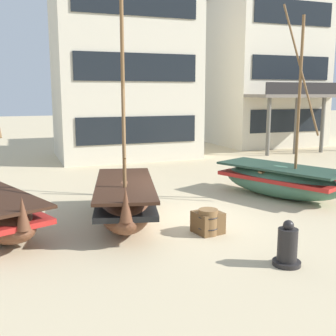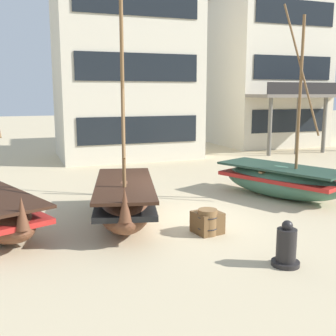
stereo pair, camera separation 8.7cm
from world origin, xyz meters
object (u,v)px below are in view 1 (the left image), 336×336
(fishing_boat_centre_large, at_px, (281,180))
(harbor_building_annex, at_px, (266,70))
(fishing_boat_near_left, at_px, (125,200))
(wooden_barrel, at_px, (208,222))
(cargo_crate, at_px, (208,222))
(capstan_winch, at_px, (287,247))
(harbor_building_main, at_px, (124,70))

(fishing_boat_centre_large, height_order, harbor_building_annex, harbor_building_annex)
(fishing_boat_near_left, relative_size, wooden_barrel, 8.82)
(cargo_crate, relative_size, harbor_building_annex, 0.07)
(fishing_boat_centre_large, xyz_separation_m, harbor_building_annex, (8.32, 13.95, 4.68))
(fishing_boat_near_left, height_order, capstan_winch, fishing_boat_near_left)
(fishing_boat_near_left, height_order, cargo_crate, fishing_boat_near_left)
(cargo_crate, bearing_deg, fishing_boat_near_left, 138.37)
(capstan_winch, bearing_deg, fishing_boat_near_left, 121.20)
(fishing_boat_centre_large, height_order, cargo_crate, fishing_boat_centre_large)
(fishing_boat_near_left, bearing_deg, capstan_winch, -58.80)
(fishing_boat_near_left, relative_size, cargo_crate, 8.84)
(harbor_building_main, bearing_deg, fishing_boat_near_left, -104.72)
(cargo_crate, bearing_deg, harbor_building_annex, 52.98)
(harbor_building_main, relative_size, harbor_building_annex, 0.95)
(fishing_boat_centre_large, distance_m, cargo_crate, 4.97)
(capstan_winch, relative_size, cargo_crate, 1.48)
(cargo_crate, relative_size, harbor_building_main, 0.07)
(wooden_barrel, bearing_deg, fishing_boat_centre_large, 33.18)
(harbor_building_main, bearing_deg, cargo_crate, -95.68)
(wooden_barrel, height_order, harbor_building_main, harbor_building_main)
(fishing_boat_near_left, distance_m, fishing_boat_centre_large, 6.15)
(fishing_boat_near_left, distance_m, capstan_winch, 4.98)
(capstan_winch, height_order, wooden_barrel, capstan_winch)
(fishing_boat_near_left, height_order, harbor_building_main, harbor_building_main)
(wooden_barrel, xyz_separation_m, harbor_building_annex, (12.58, 16.73, 4.97))
(capstan_winch, xyz_separation_m, harbor_building_main, (0.72, 16.81, 4.64))
(fishing_boat_centre_large, height_order, capstan_winch, fishing_boat_centre_large)
(harbor_building_main, height_order, harbor_building_annex, harbor_building_annex)
(capstan_winch, bearing_deg, fishing_boat_centre_large, 56.20)
(fishing_boat_centre_large, relative_size, harbor_building_main, 0.67)
(harbor_building_main, bearing_deg, harbor_building_annex, 12.04)
(wooden_barrel, height_order, cargo_crate, wooden_barrel)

